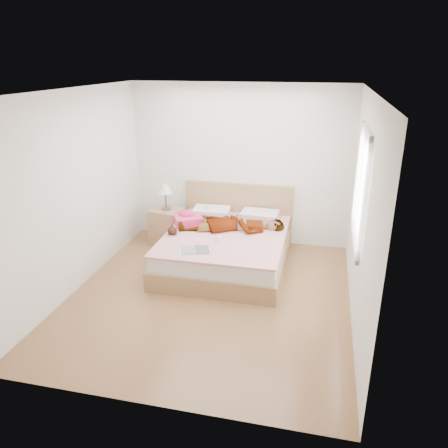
% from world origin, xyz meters
% --- Properties ---
extents(ground, '(4.00, 4.00, 0.00)m').
position_xyz_m(ground, '(0.00, 0.00, 0.00)').
color(ground, '#513119').
rests_on(ground, ground).
extents(woman, '(1.70, 0.90, 0.22)m').
position_xyz_m(woman, '(0.05, 1.19, 0.62)').
color(woman, white).
rests_on(woman, bed).
extents(hair, '(0.59, 0.65, 0.08)m').
position_xyz_m(hair, '(-0.52, 1.64, 0.55)').
color(hair, black).
rests_on(hair, bed).
extents(phone, '(0.06, 0.09, 0.05)m').
position_xyz_m(phone, '(-0.45, 1.59, 0.68)').
color(phone, silver).
rests_on(phone, bed).
extents(room_shell, '(4.00, 4.00, 4.00)m').
position_xyz_m(room_shell, '(1.77, 0.30, 1.50)').
color(room_shell, white).
rests_on(room_shell, ground).
extents(bed, '(1.80, 2.08, 1.00)m').
position_xyz_m(bed, '(0.00, 1.04, 0.28)').
color(bed, brown).
rests_on(bed, ground).
extents(towel, '(0.52, 0.49, 0.22)m').
position_xyz_m(towel, '(-0.66, 1.21, 0.60)').
color(towel, '#F2417D').
rests_on(towel, bed).
extents(magazine, '(0.50, 0.40, 0.03)m').
position_xyz_m(magazine, '(-0.27, 0.26, 0.52)').
color(magazine, white).
rests_on(magazine, bed).
extents(coffee_mug, '(0.11, 0.08, 0.08)m').
position_xyz_m(coffee_mug, '(-0.03, 0.63, 0.55)').
color(coffee_mug, white).
rests_on(coffee_mug, bed).
extents(plush_toy, '(0.18, 0.23, 0.12)m').
position_xyz_m(plush_toy, '(-0.76, 0.76, 0.57)').
color(plush_toy, black).
rests_on(plush_toy, bed).
extents(nightstand, '(0.57, 0.53, 1.06)m').
position_xyz_m(nightstand, '(-1.14, 1.55, 0.35)').
color(nightstand, '#87603E').
rests_on(nightstand, ground).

